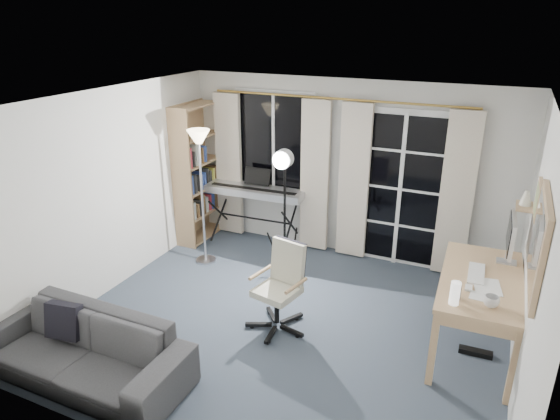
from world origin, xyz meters
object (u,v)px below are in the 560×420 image
object	(u,v)px
torchiere_lamp	(200,158)
keyboard_piano	(254,192)
studio_light	(283,175)
desk	(481,287)
monitor	(511,235)
mug	(491,300)
office_chair	(283,278)
bookshelf	(197,176)
sofa	(80,340)

from	to	relation	value
torchiere_lamp	keyboard_piano	distance (m)	1.10
torchiere_lamp	studio_light	xyz separation A→B (m)	(1.15, 0.01, -0.08)
studio_light	torchiere_lamp	bearing A→B (deg)	179.18
desk	studio_light	bearing A→B (deg)	165.42
monitor	mug	distance (m)	0.98
torchiere_lamp	monitor	bearing A→B (deg)	-0.92
office_chair	torchiere_lamp	bearing A→B (deg)	161.97
office_chair	mug	bearing A→B (deg)	9.22
office_chair	monitor	world-z (taller)	monitor
monitor	torchiere_lamp	bearing A→B (deg)	177.14
office_chair	bookshelf	bearing A→B (deg)	154.73
studio_light	sofa	xyz separation A→B (m)	(-0.91, -2.46, -0.98)
office_chair	sofa	bearing A→B (deg)	-118.46
bookshelf	monitor	size ratio (longest dim) A/B	3.49
torchiere_lamp	monitor	xyz separation A→B (m)	(3.67, -0.06, -0.36)
keyboard_piano	mug	bearing A→B (deg)	-32.03
bookshelf	desk	world-z (taller)	bookshelf
studio_light	desk	size ratio (longest dim) A/B	1.14
studio_light	sofa	distance (m)	2.80
keyboard_piano	desk	world-z (taller)	keyboard_piano
bookshelf	mug	xyz separation A→B (m)	(4.11, -1.70, -0.09)
keyboard_piano	mug	distance (m)	3.69
keyboard_piano	sofa	world-z (taller)	keyboard_piano
office_chair	studio_light	bearing A→B (deg)	126.25
sofa	bookshelf	bearing A→B (deg)	103.91
keyboard_piano	torchiere_lamp	bearing A→B (deg)	-116.78
studio_light	mug	xyz separation A→B (m)	(2.42, -1.02, -0.52)
torchiere_lamp	office_chair	size ratio (longest dim) A/B	1.91
mug	bookshelf	bearing A→B (deg)	157.49
bookshelf	keyboard_piano	world-z (taller)	bookshelf
desk	sofa	distance (m)	3.78
bookshelf	monitor	bearing A→B (deg)	-10.31
office_chair	sofa	world-z (taller)	office_chair
keyboard_piano	bookshelf	bearing A→B (deg)	-176.31
bookshelf	mug	distance (m)	4.44
torchiere_lamp	mug	world-z (taller)	torchiere_lamp
torchiere_lamp	mug	distance (m)	3.76
torchiere_lamp	office_chair	bearing A→B (deg)	-30.13
monitor	sofa	xyz separation A→B (m)	(-3.43, -2.39, -0.70)
monitor	sofa	bearing A→B (deg)	-147.01
office_chair	sofa	distance (m)	2.04
mug	office_chair	bearing A→B (deg)	177.12
bookshelf	office_chair	world-z (taller)	bookshelf
studio_light	office_chair	bearing A→B (deg)	-67.26
desk	office_chair	bearing A→B (deg)	-170.13
bookshelf	studio_light	distance (m)	1.87
studio_light	sofa	size ratio (longest dim) A/B	0.85
office_chair	monitor	distance (m)	2.33
office_chair	desk	world-z (taller)	office_chair
office_chair	monitor	xyz separation A→B (m)	(2.11, 0.85, 0.54)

